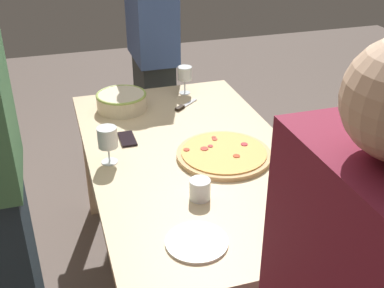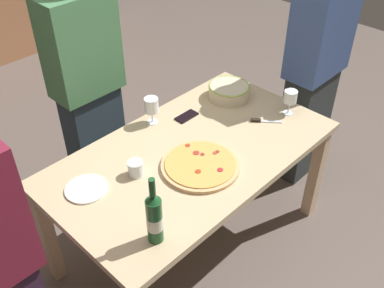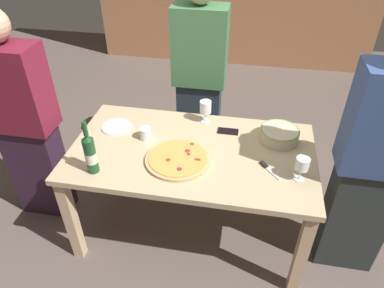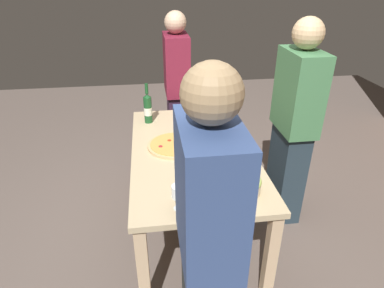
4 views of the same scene
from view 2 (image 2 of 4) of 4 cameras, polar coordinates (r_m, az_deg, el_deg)
ground_plane at (r=2.96m, az=0.00°, el=-12.25°), size 8.00×8.00×0.00m
dining_table at (r=2.49m, az=0.00°, el=-2.55°), size 1.60×0.90×0.75m
pizza at (r=2.32m, az=1.07°, el=-2.73°), size 0.41×0.41×0.03m
serving_bowl at (r=2.87m, az=4.76°, el=6.81°), size 0.26×0.26×0.09m
wine_bottle at (r=1.90m, az=-4.84°, el=-9.40°), size 0.07×0.07×0.35m
wine_glass_near_pizza at (r=2.60m, az=-5.21°, el=4.82°), size 0.08×0.08×0.16m
wine_glass_by_bottle at (r=2.73m, az=12.47°, el=5.81°), size 0.08×0.08×0.16m
cup_amber at (r=2.28m, az=-7.23°, el=-3.11°), size 0.08×0.08×0.08m
side_plate at (r=2.26m, az=-13.38°, el=-5.61°), size 0.21×0.21×0.01m
cell_phone at (r=2.69m, az=-0.69°, el=3.56°), size 0.14×0.07×0.01m
pizza_knife at (r=2.69m, az=8.93°, el=2.97°), size 0.13×0.16×0.02m
person_host at (r=2.87m, az=-13.23°, el=7.08°), size 0.43×0.24×1.67m
person_guest_right at (r=3.09m, az=15.49°, el=9.21°), size 0.44×0.24×1.69m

